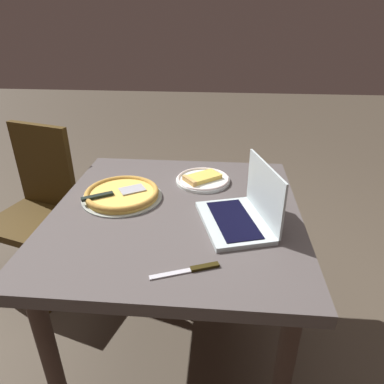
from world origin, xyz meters
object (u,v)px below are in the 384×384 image
(dining_table, at_px, (176,230))
(chair_near, at_px, (37,201))
(pizza_plate, at_px, (203,179))
(table_knife, at_px, (192,270))
(laptop, at_px, (244,212))
(pizza_tray, at_px, (122,194))

(dining_table, bearing_deg, chair_near, -116.68)
(pizza_plate, bearing_deg, table_knife, 0.41)
(dining_table, bearing_deg, pizza_plate, 160.94)
(dining_table, relative_size, pizza_plate, 4.12)
(laptop, height_order, pizza_tray, laptop)
(dining_table, height_order, chair_near, chair_near)
(pizza_plate, bearing_deg, chair_near, -99.36)
(table_knife, bearing_deg, pizza_tray, -142.80)
(laptop, distance_m, chair_near, 1.23)
(chair_near, bearing_deg, laptop, 65.74)
(dining_table, relative_size, table_knife, 4.89)
(laptop, bearing_deg, chair_near, -114.26)
(pizza_plate, relative_size, pizza_tray, 0.74)
(pizza_plate, xyz_separation_m, table_knife, (0.63, 0.00, -0.01))
(pizza_tray, distance_m, table_knife, 0.56)
(laptop, height_order, table_knife, laptop)
(pizza_plate, bearing_deg, pizza_tray, -60.67)
(dining_table, xyz_separation_m, pizza_plate, (-0.27, 0.09, 0.11))
(dining_table, height_order, table_knife, table_knife)
(pizza_tray, xyz_separation_m, table_knife, (0.44, 0.34, -0.02))
(laptop, bearing_deg, dining_table, -105.99)
(chair_near, bearing_deg, pizza_plate, 80.64)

